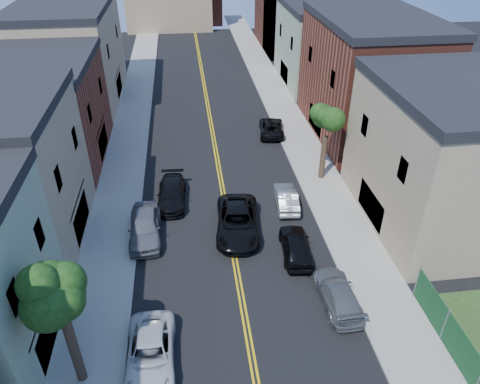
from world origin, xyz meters
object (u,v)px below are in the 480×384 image
object	(u,v)px
black_car_left	(172,194)
black_car_right	(296,245)
silver_car_right	(286,198)
grey_car_right	(337,294)
white_pickup	(151,353)
grey_car_left	(145,227)
dark_car_right_far	(271,127)
black_suv_lane	(238,221)

from	to	relation	value
black_car_left	black_car_right	xyz separation A→B (m)	(7.60, -6.87, 0.03)
black_car_left	silver_car_right	bearing A→B (deg)	-7.89
silver_car_right	grey_car_right	bearing A→B (deg)	99.28
white_pickup	silver_car_right	bearing A→B (deg)	53.55
white_pickup	black_car_left	xyz separation A→B (m)	(0.98, 13.64, 0.03)
grey_car_left	grey_car_right	xyz separation A→B (m)	(10.63, -7.12, -0.19)
silver_car_right	dark_car_right_far	bearing A→B (deg)	-90.85
black_car_left	grey_car_right	distance (m)	14.21
black_car_left	black_car_right	distance (m)	10.25
grey_car_left	dark_car_right_far	xyz separation A→B (m)	(11.00, 14.34, -0.20)
grey_car_right	dark_car_right_far	world-z (taller)	grey_car_right
black_car_right	dark_car_right_far	bearing A→B (deg)	-91.24
white_pickup	grey_car_left	size ratio (longest dim) A/B	0.97
grey_car_left	black_suv_lane	distance (m)	6.02
black_car_left	black_suv_lane	xyz separation A→B (m)	(4.32, -4.08, 0.11)
white_pickup	dark_car_right_far	xyz separation A→B (m)	(10.28, 24.06, -0.03)
grey_car_left	black_suv_lane	bearing A→B (deg)	-3.13
grey_car_right	dark_car_right_far	xyz separation A→B (m)	(0.37, 21.46, -0.02)
black_car_right	dark_car_right_far	xyz separation A→B (m)	(1.70, 17.28, -0.08)
grey_car_left	silver_car_right	distance (m)	10.14
grey_car_left	black_suv_lane	xyz separation A→B (m)	(6.02, -0.15, -0.03)
black_car_left	dark_car_right_far	xyz separation A→B (m)	(9.30, 10.41, -0.06)
dark_car_right_far	black_suv_lane	size ratio (longest dim) A/B	0.79
silver_car_right	black_suv_lane	bearing A→B (deg)	38.08
black_suv_lane	white_pickup	bearing A→B (deg)	-112.94
white_pickup	black_car_left	bearing A→B (deg)	86.48
white_pickup	dark_car_right_far	world-z (taller)	white_pickup
grey_car_left	black_car_right	distance (m)	9.76
grey_car_right	silver_car_right	distance (m)	9.54
white_pickup	black_car_right	xyz separation A→B (m)	(8.58, 6.77, 0.05)
grey_car_left	black_car_left	world-z (taller)	grey_car_left
silver_car_right	black_suv_lane	world-z (taller)	black_suv_lane
black_car_left	grey_car_right	world-z (taller)	black_car_left
black_car_right	silver_car_right	size ratio (longest dim) A/B	1.07
grey_car_left	black_car_right	size ratio (longest dim) A/B	1.17
black_car_right	black_car_left	bearing A→B (deg)	-37.75
grey_car_left	dark_car_right_far	bearing A→B (deg)	50.79
grey_car_right	silver_car_right	bearing A→B (deg)	-86.42
black_suv_lane	grey_car_right	bearing A→B (deg)	-50.49
grey_car_left	silver_car_right	world-z (taller)	grey_car_left
white_pickup	grey_car_left	bearing A→B (deg)	94.82
grey_car_right	black_suv_lane	bearing A→B (deg)	-57.61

